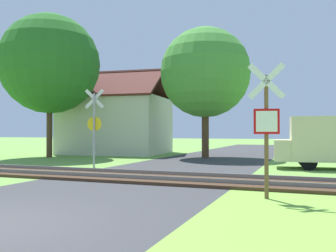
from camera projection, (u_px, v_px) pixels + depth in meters
name	position (u px, v px, depth m)	size (l,w,h in m)	color
road_asphalt	(53.00, 205.00, 8.14)	(6.41, 80.00, 0.01)	#38383A
rail_track	(144.00, 177.00, 12.59)	(60.00, 2.60, 0.22)	#422D1E
stop_sign_near	(266.00, 123.00, 8.87)	(0.87, 0.21, 3.23)	brown
crossing_sign_far	(94.00, 123.00, 16.66)	(0.85, 0.27, 3.51)	#9E9EA5
house	(117.00, 124.00, 27.51)	(7.80, 7.08, 6.10)	beige
tree_center	(205.00, 73.00, 23.00)	(5.54, 5.54, 8.01)	#513823
tree_left	(50.00, 64.00, 23.46)	(6.23, 6.23, 8.97)	#513823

